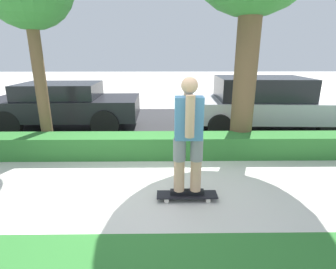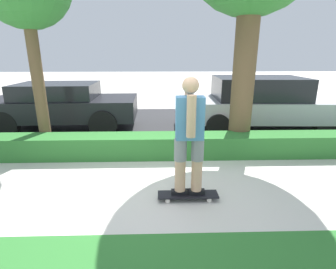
% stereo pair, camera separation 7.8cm
% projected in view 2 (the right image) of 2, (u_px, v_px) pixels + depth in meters
% --- Properties ---
extents(ground_plane, '(60.00, 60.00, 0.00)m').
position_uv_depth(ground_plane, '(158.00, 193.00, 4.18)').
color(ground_plane, beige).
extents(street_asphalt, '(13.06, 5.00, 0.01)m').
position_uv_depth(street_asphalt, '(159.00, 125.00, 8.20)').
color(street_asphalt, '#2D2D30').
rests_on(street_asphalt, ground_plane).
extents(hedge_row, '(13.06, 0.60, 0.48)m').
position_uv_depth(hedge_row, '(158.00, 146.00, 5.64)').
color(hedge_row, '#2D702D').
rests_on(hedge_row, ground_plane).
extents(skateboard, '(0.92, 0.24, 0.09)m').
position_uv_depth(skateboard, '(188.00, 195.00, 3.99)').
color(skateboard, black).
rests_on(skateboard, ground_plane).
extents(skater_person, '(0.51, 0.45, 1.75)m').
position_uv_depth(skater_person, '(189.00, 135.00, 3.71)').
color(skater_person, black).
rests_on(skater_person, skateboard).
extents(parked_car_front, '(4.15, 1.83, 1.35)m').
position_uv_depth(parked_car_front, '(62.00, 105.00, 7.47)').
color(parked_car_front, black).
rests_on(parked_car_front, ground_plane).
extents(parked_car_middle, '(4.79, 2.16, 1.51)m').
position_uv_depth(parked_car_middle, '(260.00, 102.00, 7.66)').
color(parked_car_middle, '#B7B7BC').
rests_on(parked_car_middle, ground_plane).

